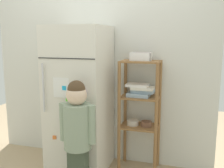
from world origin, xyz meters
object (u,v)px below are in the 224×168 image
at_px(pantry_shelf_unit, 140,103).
at_px(fruit_bin, 141,57).
at_px(child_standing, 77,126).
at_px(refrigerator, 80,100).

relative_size(pantry_shelf_unit, fruit_bin, 5.61).
xyz_separation_m(child_standing, fruit_bin, (0.48, 0.63, 0.62)).
bearing_deg(child_standing, pantry_shelf_unit, 51.75).
distance_m(refrigerator, child_standing, 0.51).
distance_m(refrigerator, fruit_bin, 0.84).
height_order(refrigerator, pantry_shelf_unit, refrigerator).
xyz_separation_m(refrigerator, fruit_bin, (0.66, 0.17, 0.48)).
relative_size(child_standing, fruit_bin, 4.98).
relative_size(refrigerator, fruit_bin, 7.26).
height_order(child_standing, fruit_bin, fruit_bin).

